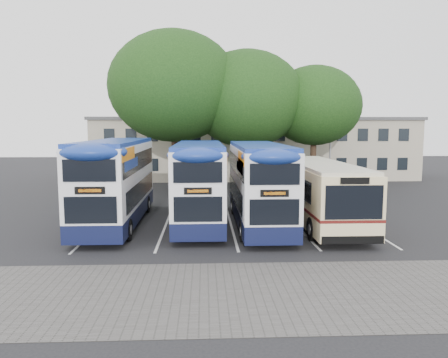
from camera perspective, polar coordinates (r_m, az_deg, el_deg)
name	(u,v)px	position (r m, az deg, el deg)	size (l,w,h in m)	color
ground	(324,248)	(19.67, 12.88, -8.78)	(120.00, 120.00, 0.00)	black
paving_strip	(304,292)	(14.59, 10.44, -14.28)	(40.00, 6.00, 0.01)	#595654
bay_lines	(231,224)	(23.87, 0.87, -5.84)	(14.12, 11.00, 0.01)	silver
depot_building	(254,147)	(45.58, 3.93, 4.16)	(32.40, 8.40, 6.20)	#A89F87
lamp_post	(331,129)	(39.82, 13.78, 6.39)	(0.25, 1.05, 9.06)	gray
tree_left	(174,87)	(35.19, -6.57, 11.90)	(10.23, 10.23, 12.75)	black
tree_mid	(247,99)	(35.71, 3.00, 10.38)	(9.17, 9.17, 11.38)	black
tree_right	(314,106)	(37.14, 11.72, 9.36)	(7.68, 7.68, 10.26)	black
bus_dd_left	(117,178)	(24.13, -13.86, 0.10)	(2.64, 10.88, 4.54)	#0E1436
bus_dd_mid	(199,179)	(23.82, -3.25, -0.03)	(2.54, 10.46, 4.36)	#0E1436
bus_dd_right	(259,181)	(23.25, 4.56, -0.23)	(2.53, 10.42, 4.34)	#0E1436
bus_single	(319,189)	(24.36, 12.25, -1.25)	(2.84, 11.15, 3.33)	beige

